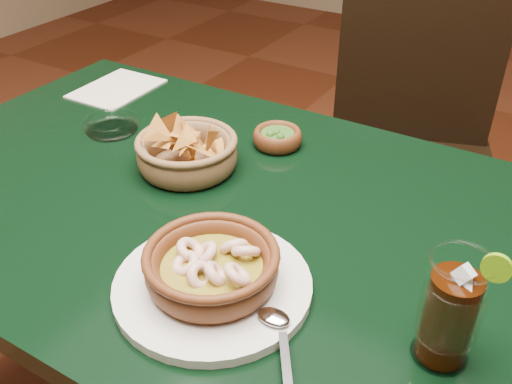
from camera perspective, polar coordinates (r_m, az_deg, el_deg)
The scene contains 8 objects.
dining_table at distance 1.07m, azimuth -5.87°, elevation -4.39°, with size 1.20×0.80×0.75m.
dining_chair at distance 1.61m, azimuth 15.09°, elevation 4.24°, with size 0.59×0.59×1.00m.
shrimp_plate at distance 0.80m, azimuth -4.38°, elevation -7.96°, with size 0.34×0.28×0.08m.
chip_basket at distance 1.07m, azimuth -6.90°, elevation 3.98°, with size 0.22×0.22×0.13m.
guacamole_ramekin at distance 1.15m, azimuth 2.15°, elevation 5.47°, with size 0.12×0.12×0.04m.
cola_drink at distance 0.72m, azimuth 18.84°, elevation -11.23°, with size 0.15×0.15×0.17m.
glass_ashtray at distance 1.24m, azimuth -14.25°, elevation 6.54°, with size 0.13×0.13×0.03m.
paper_menu at distance 1.45m, azimuth -13.75°, elevation 10.01°, with size 0.16×0.21×0.00m.
Camera 1 is at (0.53, -0.66, 1.31)m, focal length 40.00 mm.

